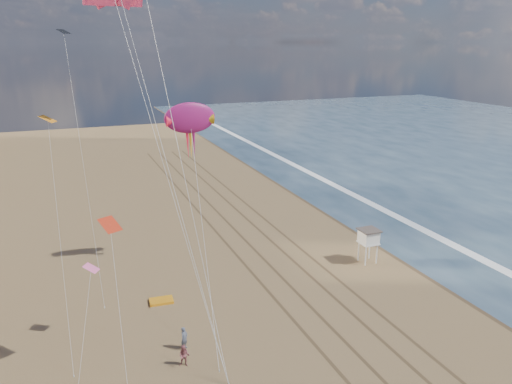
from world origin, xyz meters
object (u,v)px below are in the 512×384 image
kite_flyer_a (184,338)px  grounded_kite (161,301)px  kite_flyer_b (184,356)px  show_kite (190,118)px  lifeguard_stand (369,237)px

kite_flyer_a → grounded_kite: bearing=50.5°
kite_flyer_a → kite_flyer_b: kite_flyer_a is taller
show_kite → kite_flyer_a: show_kite is taller
grounded_kite → kite_flyer_b: bearing=-87.0°
lifeguard_stand → grounded_kite: 22.40m
grounded_kite → show_kite: size_ratio=0.09×
show_kite → kite_flyer_b: 22.81m
lifeguard_stand → show_kite: bearing=159.8°
lifeguard_stand → kite_flyer_b: size_ratio=2.22×
grounded_kite → show_kite: bearing=58.3°
lifeguard_stand → kite_flyer_b: lifeguard_stand is taller
kite_flyer_b → kite_flyer_a: bearing=101.3°
grounded_kite → show_kite: show_kite is taller
lifeguard_stand → show_kite: show_kite is taller
lifeguard_stand → grounded_kite: size_ratio=1.76×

